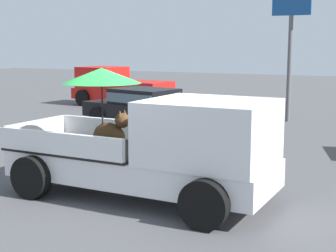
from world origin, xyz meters
The scene contains 5 objects.
ground_plane centered at (0.00, 0.00, 0.00)m, with size 80.00×80.00×0.00m, color #4C4C4F.
pickup_truck_main centered at (0.44, -0.03, 1.00)m, with size 5.10×2.36×2.41m.
pickup_truck_far centered at (-7.86, 12.08, 0.87)m, with size 4.99×2.64×1.80m.
parked_sedan_near centered at (-3.93, 7.31, 0.74)m, with size 4.59×2.69×1.33m.
motel_sign centered at (0.34, 10.72, 3.39)m, with size 1.40×0.16×4.78m.
Camera 1 is at (4.48, -7.95, 2.83)m, focal length 53.72 mm.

